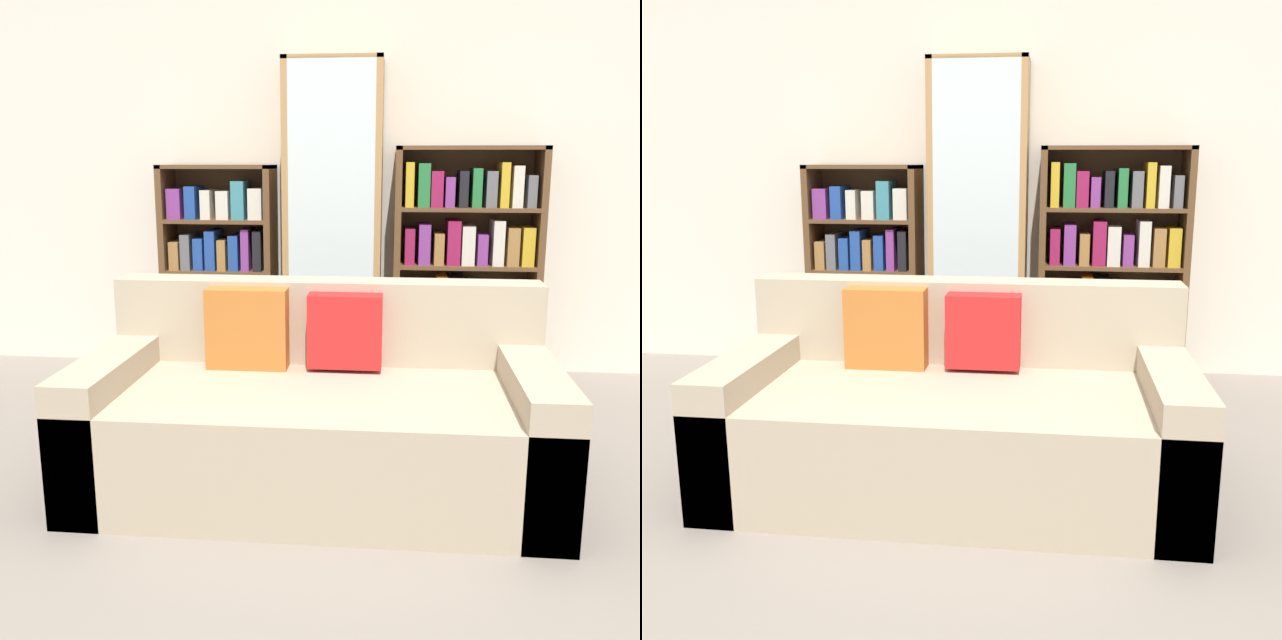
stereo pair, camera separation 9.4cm
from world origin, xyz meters
TOP-DOWN VIEW (x-y plane):
  - ground_plane at (0.00, 0.00)m, footprint 16.00×16.00m
  - wall_back at (0.00, 2.52)m, footprint 7.05×0.06m
  - couch at (-0.06, 0.70)m, footprint 1.93×0.98m
  - bookshelf_left at (-0.86, 2.31)m, footprint 0.71×0.32m
  - display_cabinet at (-0.13, 2.30)m, footprint 0.59×0.36m
  - bookshelf_right at (0.69, 2.32)m, footprint 0.89×0.32m
  - wine_bottle at (0.44, 1.75)m, footprint 0.08×0.08m

SIDE VIEW (x-z plane):
  - ground_plane at x=0.00m, z-range 0.00..0.00m
  - wine_bottle at x=0.44m, z-range -0.04..0.36m
  - couch at x=-0.06m, z-range -0.12..0.70m
  - bookshelf_left at x=-0.86m, z-range -0.04..1.29m
  - bookshelf_right at x=0.69m, z-range -0.03..1.41m
  - display_cabinet at x=-0.13m, z-range 0.00..1.95m
  - wall_back at x=0.00m, z-range 0.00..2.70m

